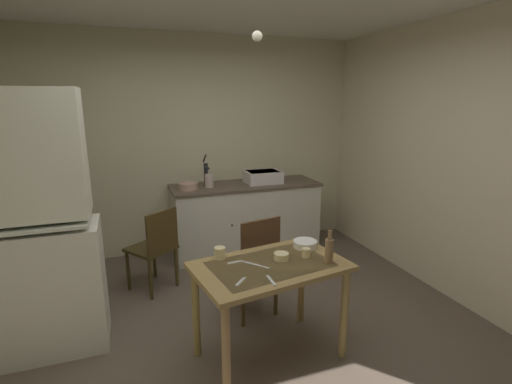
# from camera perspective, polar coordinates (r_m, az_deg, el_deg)

# --- Properties ---
(ground_plane) EXTENTS (5.30, 5.30, 0.00)m
(ground_plane) POSITION_cam_1_polar(r_m,az_deg,el_deg) (3.26, -1.47, -21.86)
(ground_plane) COLOR brown
(wall_back) EXTENTS (4.33, 0.10, 2.67)m
(wall_back) POSITION_cam_1_polar(r_m,az_deg,el_deg) (4.82, -9.78, 6.91)
(wall_back) COLOR beige
(wall_back) RESTS_ON ground
(wall_right) EXTENTS (0.10, 4.40, 2.67)m
(wall_right) POSITION_cam_1_polar(r_m,az_deg,el_deg) (3.94, 29.95, 3.71)
(wall_right) COLOR beige
(wall_right) RESTS_ON ground
(hutch_cabinet) EXTENTS (1.06, 0.47, 1.99)m
(hutch_cabinet) POSITION_cam_1_polar(r_m,az_deg,el_deg) (3.23, -32.13, -5.90)
(hutch_cabinet) COLOR silver
(hutch_cabinet) RESTS_ON ground
(counter_cabinet) EXTENTS (1.84, 0.64, 0.88)m
(counter_cabinet) POSITION_cam_1_polar(r_m,az_deg,el_deg) (4.80, -1.55, -3.88)
(counter_cabinet) COLOR silver
(counter_cabinet) RESTS_ON ground
(sink_basin) EXTENTS (0.44, 0.34, 0.15)m
(sink_basin) POSITION_cam_1_polar(r_m,az_deg,el_deg) (4.74, 1.04, 2.34)
(sink_basin) COLOR white
(sink_basin) RESTS_ON counter_cabinet
(hand_pump) EXTENTS (0.05, 0.27, 0.39)m
(hand_pump) POSITION_cam_1_polar(r_m,az_deg,el_deg) (4.57, -7.58, 2.95)
(hand_pump) COLOR #232328
(hand_pump) RESTS_ON counter_cabinet
(mixing_bowl_counter) EXTENTS (0.23, 0.23, 0.08)m
(mixing_bowl_counter) POSITION_cam_1_polar(r_m,az_deg,el_deg) (4.47, -10.24, 0.89)
(mixing_bowl_counter) COLOR tan
(mixing_bowl_counter) RESTS_ON counter_cabinet
(stoneware_crock) EXTENTS (0.11, 0.11, 0.16)m
(stoneware_crock) POSITION_cam_1_polar(r_m,az_deg,el_deg) (4.53, -7.10, 1.71)
(stoneware_crock) COLOR beige
(stoneware_crock) RESTS_ON counter_cabinet
(dining_table) EXTENTS (1.17, 0.83, 0.75)m
(dining_table) POSITION_cam_1_polar(r_m,az_deg,el_deg) (2.80, 2.18, -12.96)
(dining_table) COLOR olive
(dining_table) RESTS_ON ground
(chair_far_side) EXTENTS (0.48, 0.48, 0.94)m
(chair_far_side) POSITION_cam_1_polar(r_m,az_deg,el_deg) (3.36, -0.32, -11.00)
(chair_far_side) COLOR #49371A
(chair_far_side) RESTS_ON ground
(chair_by_counter) EXTENTS (0.56, 0.56, 0.86)m
(chair_by_counter) POSITION_cam_1_polar(r_m,az_deg,el_deg) (3.94, -15.06, -8.04)
(chair_by_counter) COLOR #423618
(chair_by_counter) RESTS_ON ground
(serving_bowl_wide) EXTENTS (0.19, 0.19, 0.05)m
(serving_bowl_wide) POSITION_cam_1_polar(r_m,az_deg,el_deg) (3.06, 7.46, -7.81)
(serving_bowl_wide) COLOR white
(serving_bowl_wide) RESTS_ON dining_table
(soup_bowl_small) EXTENTS (0.11, 0.11, 0.05)m
(soup_bowl_small) POSITION_cam_1_polar(r_m,az_deg,el_deg) (2.82, 3.88, -9.73)
(soup_bowl_small) COLOR beige
(soup_bowl_small) RESTS_ON dining_table
(mug_dark) EXTENTS (0.08, 0.08, 0.09)m
(mug_dark) POSITION_cam_1_polar(r_m,az_deg,el_deg) (2.83, -5.51, -9.21)
(mug_dark) COLOR beige
(mug_dark) RESTS_ON dining_table
(mug_tall) EXTENTS (0.06, 0.06, 0.07)m
(mug_tall) POSITION_cam_1_polar(r_m,az_deg,el_deg) (2.88, 7.60, -9.13)
(mug_tall) COLOR beige
(mug_tall) RESTS_ON dining_table
(glass_bottle) EXTENTS (0.06, 0.06, 0.25)m
(glass_bottle) POSITION_cam_1_polar(r_m,az_deg,el_deg) (2.79, 11.04, -8.64)
(glass_bottle) COLOR olive
(glass_bottle) RESTS_ON dining_table
(table_knife) EXTENTS (0.15, 0.17, 0.00)m
(table_knife) POSITION_cam_1_polar(r_m,az_deg,el_deg) (2.73, 0.02, -11.00)
(table_knife) COLOR silver
(table_knife) RESTS_ON dining_table
(teaspoon_near_bowl) EXTENTS (0.02, 0.15, 0.00)m
(teaspoon_near_bowl) POSITION_cam_1_polar(r_m,az_deg,el_deg) (2.52, 2.32, -13.26)
(teaspoon_near_bowl) COLOR beige
(teaspoon_near_bowl) RESTS_ON dining_table
(teaspoon_by_cup) EXTENTS (0.12, 0.03, 0.00)m
(teaspoon_by_cup) POSITION_cam_1_polar(r_m,az_deg,el_deg) (2.78, -3.16, -10.58)
(teaspoon_by_cup) COLOR beige
(teaspoon_by_cup) RESTS_ON dining_table
(serving_spoon) EXTENTS (0.10, 0.11, 0.00)m
(serving_spoon) POSITION_cam_1_polar(r_m,az_deg,el_deg) (2.51, -2.37, -13.43)
(serving_spoon) COLOR beige
(serving_spoon) RESTS_ON dining_table
(pendant_bulb) EXTENTS (0.08, 0.08, 0.08)m
(pendant_bulb) POSITION_cam_1_polar(r_m,az_deg,el_deg) (3.11, 0.19, 22.56)
(pendant_bulb) COLOR #F9EFCC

